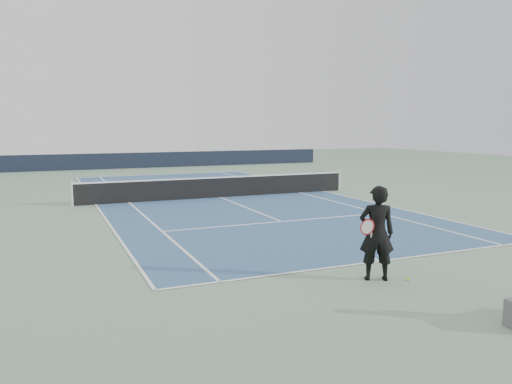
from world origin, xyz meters
name	(u,v)px	position (x,y,z in m)	size (l,w,h in m)	color
ground	(220,197)	(0.00, 0.00, 0.00)	(80.00, 80.00, 0.00)	slate
court_surface	(220,197)	(0.00, 0.00, 0.01)	(10.97, 23.77, 0.01)	#34557C
tennis_net	(220,187)	(0.00, 0.00, 0.50)	(12.90, 0.10, 1.07)	silver
windscreen_far	(146,160)	(0.00, 17.88, 0.60)	(30.00, 0.25, 1.20)	black
tennis_player	(377,233)	(-0.99, -13.01, 1.02)	(0.93, 0.82, 2.03)	black
tennis_ball	(408,279)	(-0.39, -13.35, 0.03)	(0.07, 0.07, 0.07)	#C5DC2D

